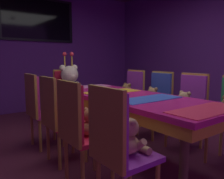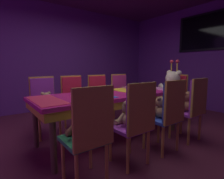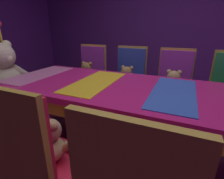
# 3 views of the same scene
# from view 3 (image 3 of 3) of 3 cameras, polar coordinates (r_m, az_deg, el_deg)

# --- Properties ---
(ground_plane) EXTENTS (7.90, 7.90, 0.00)m
(ground_plane) POSITION_cam_3_polar(r_m,az_deg,el_deg) (1.82, 5.51, -21.68)
(ground_plane) COLOR #591E33
(wall_right) EXTENTS (0.12, 6.40, 2.80)m
(wall_right) POSITION_cam_3_polar(r_m,az_deg,el_deg) (3.93, 19.17, 21.67)
(wall_right) COLOR #59267F
(wall_right) RESTS_ON ground_plane
(banquet_table) EXTENTS (0.90, 2.42, 0.75)m
(banquet_table) POSITION_cam_3_polar(r_m,az_deg,el_deg) (1.47, 6.34, -2.28)
(banquet_table) COLOR #C61E72
(banquet_table) RESTS_ON ground_plane
(teddy_left_1) EXTENTS (0.22, 0.28, 0.26)m
(teddy_left_1) POSITION_cam_3_polar(r_m,az_deg,el_deg) (0.88, 10.20, -27.08)
(teddy_left_1) COLOR olive
(teddy_left_1) RESTS_ON chair_left_1
(chair_left_2) EXTENTS (0.42, 0.41, 0.98)m
(chair_left_2) POSITION_cam_3_polar(r_m,az_deg,el_deg) (1.02, -25.45, -19.19)
(chair_left_2) COLOR red
(chair_left_2) RESTS_ON ground_plane
(teddy_left_2) EXTENTS (0.22, 0.29, 0.27)m
(teddy_left_2) POSITION_cam_3_polar(r_m,az_deg,el_deg) (1.11, -19.63, -16.29)
(teddy_left_2) COLOR tan
(teddy_left_2) RESTS_ON chair_left_2
(chair_right_1) EXTENTS (0.42, 0.41, 0.98)m
(chair_right_1) POSITION_cam_3_polar(r_m,az_deg,el_deg) (2.23, 20.07, 2.75)
(chair_right_1) COLOR purple
(chair_right_1) RESTS_ON ground_plane
(teddy_right_1) EXTENTS (0.25, 0.32, 0.30)m
(teddy_right_1) POSITION_cam_3_polar(r_m,az_deg,el_deg) (2.09, 19.73, 1.49)
(teddy_right_1) COLOR tan
(teddy_right_1) RESTS_ON chair_right_1
(chair_right_2) EXTENTS (0.42, 0.41, 0.98)m
(chair_right_2) POSITION_cam_3_polar(r_m,az_deg,el_deg) (2.35, 5.98, 4.67)
(chair_right_2) COLOR #2D47B2
(chair_right_2) RESTS_ON ground_plane
(teddy_right_2) EXTENTS (0.24, 0.32, 0.30)m
(teddy_right_2) POSITION_cam_3_polar(r_m,az_deg,el_deg) (2.22, 4.82, 3.53)
(teddy_right_2) COLOR #9E7247
(teddy_right_2) RESTS_ON chair_right_2
(chair_right_3) EXTENTS (0.42, 0.41, 0.98)m
(chair_right_3) POSITION_cam_3_polar(r_m,az_deg,el_deg) (2.59, -6.90, 6.07)
(chair_right_3) COLOR purple
(chair_right_3) RESTS_ON ground_plane
(teddy_right_3) EXTENTS (0.25, 0.32, 0.31)m
(teddy_right_3) POSITION_cam_3_polar(r_m,az_deg,el_deg) (2.47, -8.59, 5.16)
(teddy_right_3) COLOR olive
(teddy_right_3) RESTS_ON chair_right_3
(king_teddy_bear) EXTENTS (0.65, 0.51, 0.84)m
(king_teddy_bear) POSITION_cam_3_polar(r_m,az_deg,el_deg) (2.42, -32.39, 5.32)
(king_teddy_bear) COLOR beige
(king_teddy_bear) RESTS_ON throne_chair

